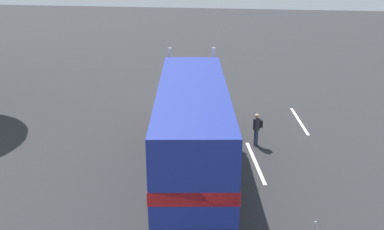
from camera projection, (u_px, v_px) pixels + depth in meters
ground_plane at (193, 127)px, 24.52m from camera, size 120.00×120.00×0.00m
lane_stripe_near at (255, 162)px, 20.30m from camera, size 4.34×1.08×0.01m
lane_stripe_mid at (299, 121)px, 25.39m from camera, size 4.37×0.82×0.01m
semi_truck at (192, 117)px, 18.51m from camera, size 14.38×4.97×4.50m
person_bystander at (257, 128)px, 21.83m from camera, size 0.35×0.47×1.63m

